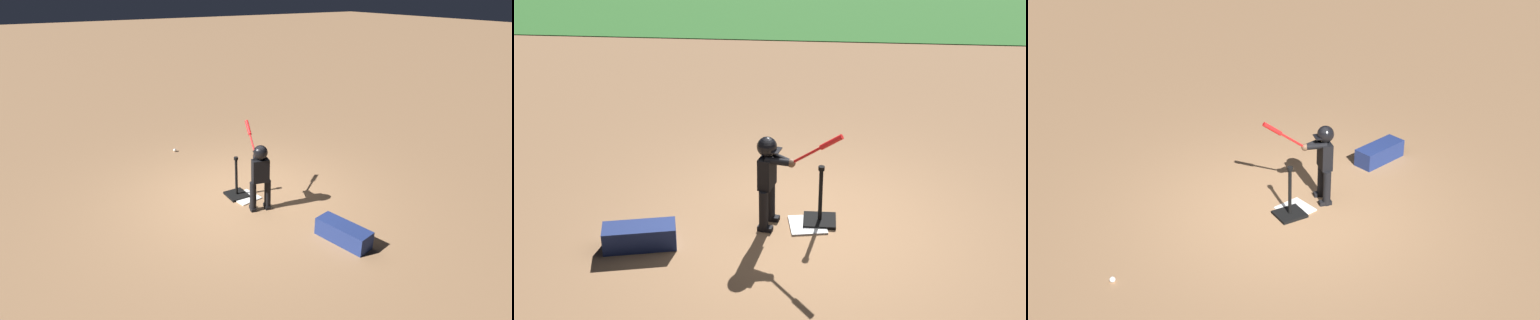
% 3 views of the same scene
% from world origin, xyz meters
% --- Properties ---
extents(ground_plane, '(90.00, 90.00, 0.00)m').
position_xyz_m(ground_plane, '(0.00, 0.00, 0.00)').
color(ground_plane, '#99704C').
extents(grass_outfield_strip, '(56.00, 5.37, 0.02)m').
position_xyz_m(grass_outfield_strip, '(0.00, 10.15, 0.01)').
color(grass_outfield_strip, '#33702D').
rests_on(grass_outfield_strip, ground_plane).
extents(home_plate, '(0.51, 0.51, 0.02)m').
position_xyz_m(home_plate, '(-0.05, 0.01, 0.01)').
color(home_plate, white).
rests_on(home_plate, ground_plane).
extents(batting_tee, '(0.40, 0.36, 0.77)m').
position_xyz_m(batting_tee, '(0.10, 0.10, 0.12)').
color(batting_tee, black).
rests_on(batting_tee, ground_plane).
extents(batter_child, '(1.00, 0.45, 1.35)m').
position_xyz_m(batter_child, '(-0.51, -0.02, 0.76)').
color(batter_child, black).
rests_on(batter_child, ground_plane).
extents(equipment_bag, '(0.89, 0.49, 0.28)m').
position_xyz_m(equipment_bag, '(-1.99, -0.59, 0.14)').
color(equipment_bag, navy).
rests_on(equipment_bag, ground_plane).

